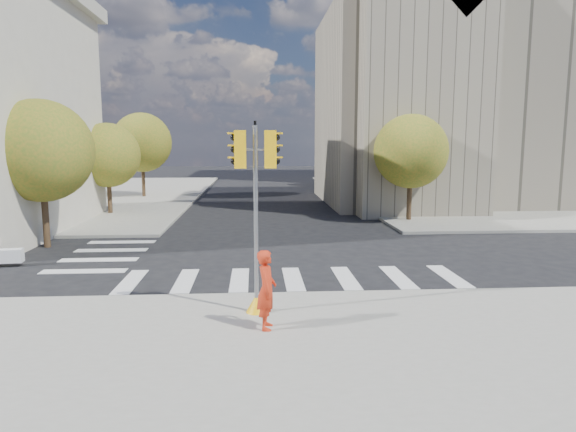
{
  "coord_description": "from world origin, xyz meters",
  "views": [
    {
      "loc": [
        -1.36,
        -18.78,
        4.59
      ],
      "look_at": [
        -0.25,
        -1.62,
        2.1
      ],
      "focal_mm": 32.0,
      "sensor_mm": 36.0,
      "label": 1
    }
  ],
  "objects_px": {
    "traffic_signal": "(256,233)",
    "photographer": "(267,290)",
    "lamp_far": "(357,142)",
    "lamp_near": "(400,142)"
  },
  "relations": [
    {
      "from": "traffic_signal",
      "to": "photographer",
      "type": "relative_size",
      "value": 2.59
    },
    {
      "from": "lamp_far",
      "to": "photographer",
      "type": "xyz_separation_m",
      "value": [
        -9.1,
        -34.96,
        -3.47
      ]
    },
    {
      "from": "lamp_near",
      "to": "traffic_signal",
      "type": "bearing_deg",
      "value": -115.31
    },
    {
      "from": "lamp_near",
      "to": "photographer",
      "type": "relative_size",
      "value": 4.23
    },
    {
      "from": "traffic_signal",
      "to": "photographer",
      "type": "distance_m",
      "value": 1.69
    },
    {
      "from": "lamp_near",
      "to": "lamp_far",
      "type": "bearing_deg",
      "value": 90.0
    },
    {
      "from": "lamp_near",
      "to": "lamp_far",
      "type": "xyz_separation_m",
      "value": [
        0.0,
        14.0,
        0.0
      ]
    },
    {
      "from": "photographer",
      "to": "traffic_signal",
      "type": "bearing_deg",
      "value": 15.75
    },
    {
      "from": "lamp_near",
      "to": "photographer",
      "type": "height_order",
      "value": "lamp_near"
    },
    {
      "from": "lamp_near",
      "to": "traffic_signal",
      "type": "relative_size",
      "value": 1.63
    }
  ]
}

